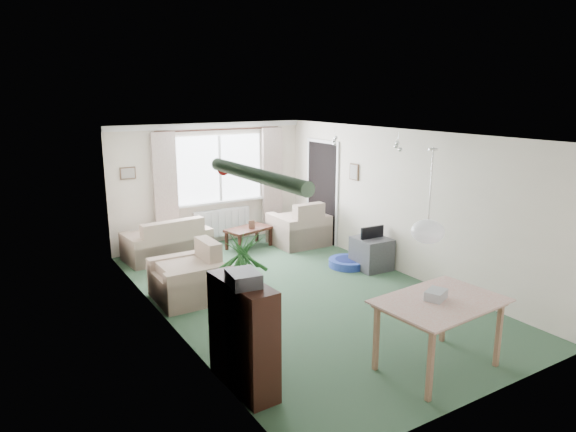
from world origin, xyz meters
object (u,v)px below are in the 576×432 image
bookshelf (243,335)px  coffee_table (249,238)px  armchair_corner (299,222)px  dining_table (438,335)px  houseplant (244,289)px  tv_cube (371,253)px  sofa (167,238)px  armchair_left (187,272)px  pet_bed (348,263)px

bookshelf → coffee_table: bearing=59.4°
armchair_corner → dining_table: (-1.30, -4.83, -0.06)m
houseplant → dining_table: bearing=-45.9°
dining_table → tv_cube: size_ratio=2.08×
sofa → tv_cube: bearing=134.3°
coffee_table → bookshelf: size_ratio=0.77×
armchair_left → armchair_corner: bearing=117.6°
coffee_table → tv_cube: 2.53m
sofa → armchair_left: armchair_left is taller
armchair_left → dining_table: 3.67m
coffee_table → dining_table: dining_table is taller
sofa → coffee_table: size_ratio=1.70×
coffee_table → bookshelf: (-2.30, -4.34, 0.38)m
houseplant → dining_table: size_ratio=1.14×
coffee_table → houseplant: bearing=-118.0°
dining_table → bookshelf: bearing=158.5°
houseplant → pet_bed: houseplant is taller
armchair_corner → houseplant: size_ratio=0.71×
dining_table → houseplant: bearing=134.1°
armchair_left → houseplant: bearing=2.8°
armchair_corner → tv_cube: (0.27, -1.91, -0.17)m
armchair_left → coffee_table: (1.96, 1.84, -0.22)m
armchair_left → sofa: bearing=168.9°
bookshelf → dining_table: bearing=-24.2°
armchair_left → dining_table: bearing=26.4°
coffee_table → pet_bed: 2.14m
armchair_left → bookshelf: (-0.34, -2.50, 0.15)m
coffee_table → houseplant: 4.02m
armchair_left → coffee_table: size_ratio=1.07×
coffee_table → bookshelf: bookshelf is taller
armchair_corner → bookshelf: size_ratio=0.87×
coffee_table → dining_table: size_ratio=0.71×
bookshelf → houseplant: (0.43, 0.82, 0.13)m
armchair_corner → bookshelf: (-3.27, -4.05, 0.13)m
bookshelf → houseplant: houseplant is taller
armchair_corner → sofa: bearing=-10.9°
bookshelf → houseplant: bearing=59.8°
bookshelf → houseplant: size_ratio=0.81×
houseplant → tv_cube: size_ratio=2.36×
sofa → armchair_left: size_ratio=1.59×
houseplant → pet_bed: 3.32m
tv_cube → houseplant: bearing=-154.0°
sofa → pet_bed: size_ratio=2.28×
coffee_table → sofa: bearing=171.6°
pet_bed → armchair_corner: bearing=89.6°
tv_cube → bookshelf: bearing=-145.8°
houseplant → dining_table: houseplant is taller
sofa → tv_cube: sofa is taller
dining_table → pet_bed: dining_table is taller
sofa → houseplant: bearing=80.5°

